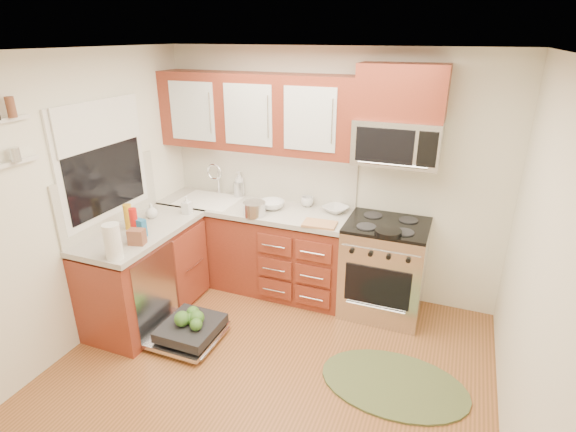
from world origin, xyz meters
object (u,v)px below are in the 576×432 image
at_px(range, 384,268).
at_px(dishwasher, 188,331).
at_px(skillet, 388,232).
at_px(bowl_b, 272,205).
at_px(bowl_a, 336,209).
at_px(sink, 209,211).
at_px(cutting_board, 320,224).
at_px(microwave, 397,142).
at_px(cup, 307,202).
at_px(stock_pot, 254,209).
at_px(paper_towel_roll, 113,241).
at_px(upper_cabinets, 256,112).
at_px(rug, 394,384).

xyz_separation_m(range, dishwasher, (-1.54, -1.13, -0.38)).
height_order(skillet, bowl_b, bowl_b).
distance_m(dishwasher, bowl_a, 1.84).
bearing_deg(bowl_b, sink, -177.46).
height_order(dishwasher, bowl_a, bowl_a).
xyz_separation_m(cutting_board, bowl_a, (0.05, 0.38, 0.02)).
bearing_deg(bowl_b, range, -1.09).
height_order(microwave, cup, microwave).
bearing_deg(range, sink, -179.70).
relative_size(stock_pot, cup, 1.74).
bearing_deg(cutting_board, range, 19.25).
relative_size(range, paper_towel_roll, 3.25).
height_order(upper_cabinets, microwave, upper_cabinets).
relative_size(bowl_a, bowl_b, 0.93).
bearing_deg(sink, paper_towel_roll, -90.00).
relative_size(rug, paper_towel_roll, 3.99).
distance_m(microwave, rug, 2.06).
xyz_separation_m(dishwasher, rug, (1.84, 0.11, -0.09)).
distance_m(rug, cup, 1.96).
relative_size(microwave, cup, 5.85).
xyz_separation_m(rug, bowl_a, (-0.86, 1.19, 0.94)).
xyz_separation_m(sink, bowl_b, (0.74, 0.03, 0.17)).
relative_size(paper_towel_roll, bowl_a, 1.21).
height_order(sink, bowl_b, bowl_b).
bearing_deg(paper_towel_roll, skillet, 31.30).
xyz_separation_m(stock_pot, bowl_a, (0.72, 0.38, -0.04)).
bearing_deg(dishwasher, range, 36.27).
bearing_deg(dishwasher, paper_towel_roll, -140.63).
xyz_separation_m(skillet, bowl_a, (-0.60, 0.42, -0.02)).
xyz_separation_m(rug, paper_towel_roll, (-2.23, -0.43, 1.06)).
bearing_deg(cutting_board, rug, -41.74).
relative_size(skillet, cup, 1.83).
xyz_separation_m(microwave, skillet, (0.04, -0.37, -0.73)).
xyz_separation_m(bowl_a, bowl_b, (-0.64, -0.15, 0.01)).
xyz_separation_m(microwave, stock_pot, (-1.28, -0.33, -0.71)).
distance_m(microwave, dishwasher, 2.55).
bearing_deg(range, cup, 165.90).
height_order(microwave, dishwasher, microwave).
xyz_separation_m(dishwasher, skillet, (1.58, 0.88, 0.87)).
xyz_separation_m(upper_cabinets, cup, (0.53, 0.07, -0.90)).
height_order(range, sink, range).
bearing_deg(cutting_board, sink, 171.44).
height_order(upper_cabinets, stock_pot, upper_cabinets).
distance_m(skillet, paper_towel_roll, 2.31).
height_order(range, dishwasher, range).
xyz_separation_m(range, cutting_board, (-0.60, -0.21, 0.46)).
bearing_deg(upper_cabinets, bowl_a, 1.69).
bearing_deg(stock_pot, paper_towel_roll, -117.65).
bearing_deg(dishwasher, skillet, 29.06).
height_order(rug, bowl_b, bowl_b).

